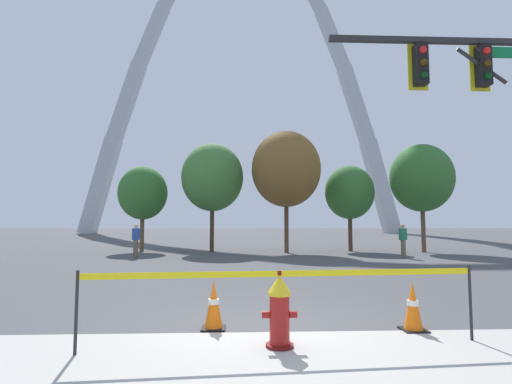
{
  "coord_description": "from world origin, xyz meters",
  "views": [
    {
      "loc": [
        -0.44,
        -5.99,
        1.61
      ],
      "look_at": [
        0.03,
        5.0,
        2.5
      ],
      "focal_mm": 27.32,
      "sensor_mm": 36.0,
      "label": 1
    }
  ],
  "objects": [
    {
      "name": "tree_right_mid",
      "position": [
        9.88,
        15.53,
        4.18
      ],
      "size": [
        3.49,
        3.49,
        6.11
      ],
      "color": "brown",
      "rests_on": "ground"
    },
    {
      "name": "traffic_signal_gantry",
      "position": [
        5.14,
        2.05,
        4.07
      ],
      "size": [
        5.02,
        0.44,
        6.0
      ],
      "color": "#232326",
      "rests_on": "ground"
    },
    {
      "name": "caution_tape_barrier",
      "position": [
        0.16,
        -0.82,
        0.7
      ],
      "size": [
        5.25,
        0.42,
        1.03
      ],
      "color": "#232326",
      "rests_on": "ground"
    },
    {
      "name": "traffic_cone_by_hydrant",
      "position": [
        2.18,
        -0.1,
        0.36
      ],
      "size": [
        0.36,
        0.36,
        0.73
      ],
      "color": "black",
      "rests_on": "ground"
    },
    {
      "name": "fire_hydrant",
      "position": [
        0.09,
        -0.8,
        0.47
      ],
      "size": [
        0.46,
        0.48,
        0.99
      ],
      "color": "#5E0F0D",
      "rests_on": "ground"
    },
    {
      "name": "traffic_cone_mid_sidewalk",
      "position": [
        -0.83,
        0.13,
        0.36
      ],
      "size": [
        0.36,
        0.36,
        0.73
      ],
      "color": "black",
      "rests_on": "ground"
    },
    {
      "name": "tree_left_mid",
      "position": [
        -2.01,
        16.36,
        4.25
      ],
      "size": [
        3.55,
        3.55,
        6.21
      ],
      "color": "#473323",
      "rests_on": "ground"
    },
    {
      "name": "pedestrian_walking_left",
      "position": [
        7.2,
        11.98,
        0.82
      ],
      "size": [
        0.39,
        0.33,
        1.59
      ],
      "color": "brown",
      "rests_on": "ground"
    },
    {
      "name": "ground_plane",
      "position": [
        0.0,
        0.0,
        0.0
      ],
      "size": [
        240.0,
        240.0,
        0.0
      ],
      "primitive_type": "plane",
      "color": "#474749"
    },
    {
      "name": "tree_center_right",
      "position": [
        6.04,
        16.62,
        3.43
      ],
      "size": [
        2.87,
        2.87,
        5.02
      ],
      "color": "#473323",
      "rests_on": "ground"
    },
    {
      "name": "pedestrian_standing_center",
      "position": [
        -5.31,
        12.63,
        0.82
      ],
      "size": [
        0.39,
        0.32,
        1.59
      ],
      "color": "brown",
      "rests_on": "ground"
    },
    {
      "name": "tree_center_left",
      "position": [
        2.16,
        15.56,
        4.64
      ],
      "size": [
        3.87,
        3.87,
        6.78
      ],
      "color": "brown",
      "rests_on": "ground"
    },
    {
      "name": "tree_far_left",
      "position": [
        -6.07,
        16.82,
        3.37
      ],
      "size": [
        2.82,
        2.82,
        4.93
      ],
      "color": "brown",
      "rests_on": "ground"
    },
    {
      "name": "monument_arch",
      "position": [
        -0.0,
        56.95,
        23.43
      ],
      "size": [
        51.51,
        2.31,
        53.78
      ],
      "color": "#B2B5BC",
      "rests_on": "ground"
    }
  ]
}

